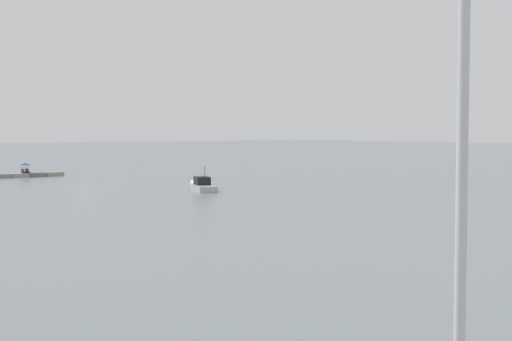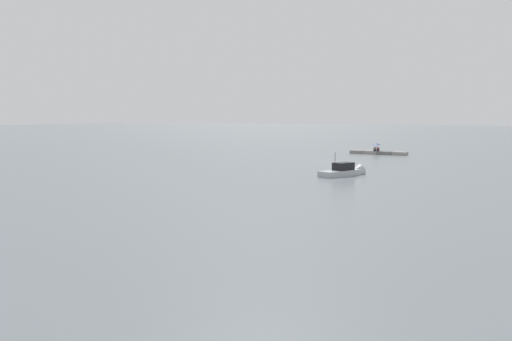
{
  "view_description": "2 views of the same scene",
  "coord_description": "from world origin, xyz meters",
  "px_view_note": "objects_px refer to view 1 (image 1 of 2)",
  "views": [
    {
      "loc": [
        34.81,
        76.42,
        6.11
      ],
      "look_at": [
        1.06,
        32.11,
        3.04
      ],
      "focal_mm": 52.67,
      "sensor_mm": 36.0,
      "label": 1
    },
    {
      "loc": [
        -26.24,
        67.93,
        6.48
      ],
      "look_at": [
        -1.52,
        24.69,
        1.29
      ],
      "focal_mm": 38.3,
      "sensor_mm": 36.0,
      "label": 2
    }
  ],
  "objects_px": {
    "person_seated_grey_right": "(23,171)",
    "motorboat_grey_near": "(201,187)",
    "umbrella_open_navy": "(25,164)",
    "person_seated_maroon_left": "(27,171)"
  },
  "relations": [
    {
      "from": "person_seated_maroon_left",
      "to": "umbrella_open_navy",
      "type": "relative_size",
      "value": 0.5
    },
    {
      "from": "umbrella_open_navy",
      "to": "motorboat_grey_near",
      "type": "bearing_deg",
      "value": 101.68
    },
    {
      "from": "person_seated_maroon_left",
      "to": "motorboat_grey_near",
      "type": "bearing_deg",
      "value": 93.62
    },
    {
      "from": "umbrella_open_navy",
      "to": "motorboat_grey_near",
      "type": "height_order",
      "value": "motorboat_grey_near"
    },
    {
      "from": "person_seated_grey_right",
      "to": "umbrella_open_navy",
      "type": "distance_m",
      "value": 0.92
    },
    {
      "from": "person_seated_grey_right",
      "to": "motorboat_grey_near",
      "type": "height_order",
      "value": "motorboat_grey_near"
    },
    {
      "from": "person_seated_maroon_left",
      "to": "motorboat_grey_near",
      "type": "relative_size",
      "value": 0.12
    },
    {
      "from": "person_seated_maroon_left",
      "to": "motorboat_grey_near",
      "type": "distance_m",
      "value": 31.8
    },
    {
      "from": "motorboat_grey_near",
      "to": "person_seated_grey_right",
      "type": "bearing_deg",
      "value": 122.79
    },
    {
      "from": "umbrella_open_navy",
      "to": "motorboat_grey_near",
      "type": "relative_size",
      "value": 0.25
    }
  ]
}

